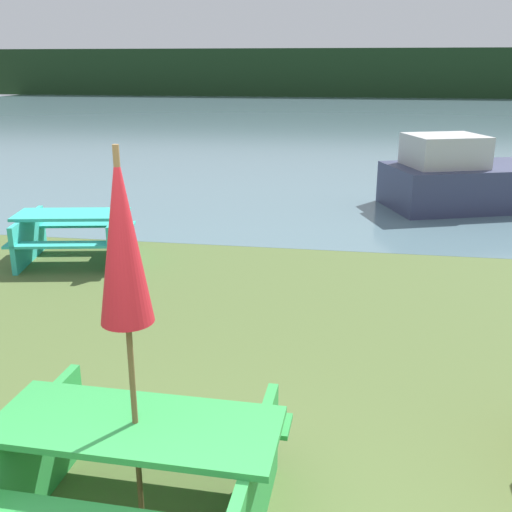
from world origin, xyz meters
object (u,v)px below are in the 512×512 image
umbrella_crimson (122,241)px  boat (463,180)px  picnic_table_green (138,462)px  picnic_table_teal (73,232)px

umbrella_crimson → boat: umbrella_crimson is taller
picnic_table_green → picnic_table_teal: bearing=119.3°
picnic_table_green → umbrella_crimson: bearing=0.0°
boat → umbrella_crimson: bearing=-129.6°
picnic_table_teal → umbrella_crimson: bearing=-60.7°
umbrella_crimson → boat: 10.27m
picnic_table_teal → umbrella_crimson: size_ratio=0.76×
umbrella_crimson → picnic_table_green: bearing=0.0°
picnic_table_green → picnic_table_teal: 5.77m
picnic_table_teal → umbrella_crimson: 5.95m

